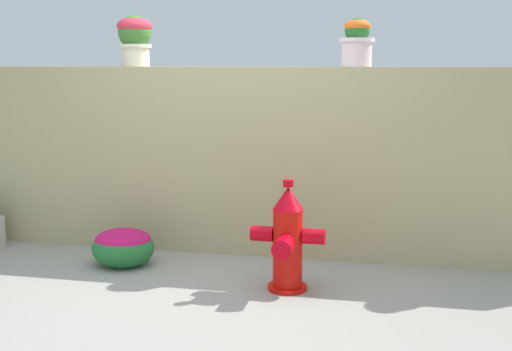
# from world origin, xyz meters

# --- Properties ---
(ground_plane) EXTENTS (24.00, 24.00, 0.00)m
(ground_plane) POSITION_xyz_m (0.00, 0.00, 0.00)
(ground_plane) COLOR gray
(stone_wall) EXTENTS (6.57, 0.30, 1.62)m
(stone_wall) POSITION_xyz_m (0.00, 1.29, 0.81)
(stone_wall) COLOR tan
(stone_wall) RESTS_ON ground
(potted_plant_1) EXTENTS (0.31, 0.31, 0.44)m
(potted_plant_1) POSITION_xyz_m (-0.98, 1.33, 1.89)
(potted_plant_1) COLOR beige
(potted_plant_1) RESTS_ON stone_wall
(potted_plant_2) EXTENTS (0.29, 0.29, 0.39)m
(potted_plant_2) POSITION_xyz_m (0.97, 1.27, 1.83)
(potted_plant_2) COLOR silver
(potted_plant_2) RESTS_ON stone_wall
(fire_hydrant) EXTENTS (0.55, 0.44, 0.82)m
(fire_hydrant) POSITION_xyz_m (0.55, 0.38, 0.38)
(fire_hydrant) COLOR red
(fire_hydrant) RESTS_ON ground
(flower_bush_left) EXTENTS (0.52, 0.47, 0.32)m
(flower_bush_left) POSITION_xyz_m (-0.87, 0.68, 0.17)
(flower_bush_left) COLOR #236E32
(flower_bush_left) RESTS_ON ground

